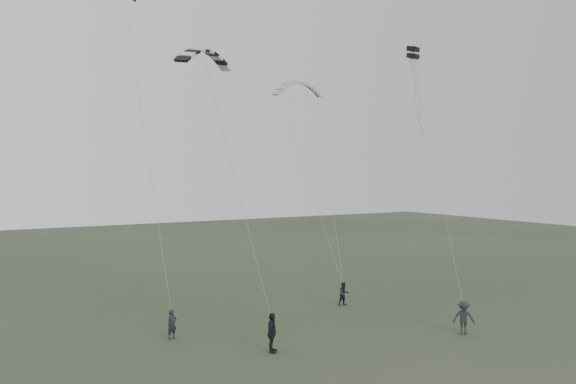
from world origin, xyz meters
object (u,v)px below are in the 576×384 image
kite_pale_large (298,83)px  flyer_center (272,333)px  kite_box (413,53)px  flyer_right (344,294)px  flyer_far (464,318)px  kite_striped (204,51)px  flyer_left (172,324)px

kite_pale_large → flyer_center: bearing=-116.5°
flyer_center → kite_box: (11.94, 3.36, 15.18)m
flyer_right → flyer_far: (1.68, -8.49, 0.14)m
kite_pale_large → kite_striped: size_ratio=1.17×
flyer_left → flyer_center: size_ratio=0.80×
flyer_left → flyer_far: size_ratio=0.84×
flyer_left → flyer_center: flyer_center is taller
flyer_far → kite_striped: kite_striped is taller
flyer_center → flyer_far: flyer_center is taller
flyer_left → flyer_center: bearing=-70.1°
flyer_far → kite_pale_large: (-0.91, 15.50, 14.48)m
flyer_right → flyer_left: bearing=-168.6°
flyer_left → kite_striped: bearing=-40.8°
flyer_left → flyer_right: (12.00, 1.47, 0.00)m
flyer_center → kite_pale_large: size_ratio=0.49×
flyer_left → kite_pale_large: size_ratio=0.39×
flyer_left → flyer_center: (3.42, -4.52, 0.19)m
kite_box → flyer_right: bearing=118.2°
flyer_right → flyer_center: (-8.58, -5.99, 0.19)m
flyer_center → flyer_right: bearing=-15.2°
flyer_right → kite_striped: bearing=-163.8°
flyer_right → flyer_center: size_ratio=0.80×
flyer_left → kite_box: kite_box is taller
flyer_far → kite_box: 16.41m
flyer_right → kite_pale_large: (0.77, 7.01, 14.62)m
kite_box → flyer_far: bearing=-129.9°
flyer_right → kite_pale_large: kite_pale_large is taller
flyer_center → flyer_far: size_ratio=1.06×
flyer_right → kite_pale_large: 16.23m
flyer_right → flyer_far: bearing=-74.4°
flyer_center → flyer_far: 10.55m
flyer_far → kite_box: (1.69, 5.86, 15.24)m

